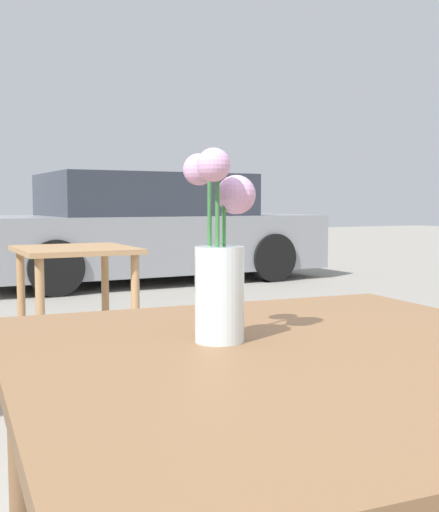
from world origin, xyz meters
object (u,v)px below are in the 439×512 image
object	(u,v)px
table_front	(307,409)
table_back	(75,269)
parked_car	(144,230)
flower_vase	(220,267)

from	to	relation	value
table_front	table_back	xyz separation A→B (m)	(0.42, 3.00, -0.07)
table_back	parked_car	xyz separation A→B (m)	(1.89, 3.81, 0.05)
table_back	parked_car	size ratio (longest dim) A/B	0.17
parked_car	flower_vase	bearing A→B (deg)	-109.77
flower_vase	table_back	xyz separation A→B (m)	(0.52, 2.88, -0.29)
parked_car	table_front	bearing A→B (deg)	-108.74
table_front	table_back	bearing A→B (deg)	82.00
flower_vase	table_back	size ratio (longest dim) A/B	0.42
table_front	parked_car	bearing A→B (deg)	71.26
table_front	parked_car	xyz separation A→B (m)	(2.31, 6.81, -0.02)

